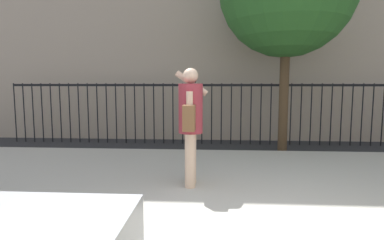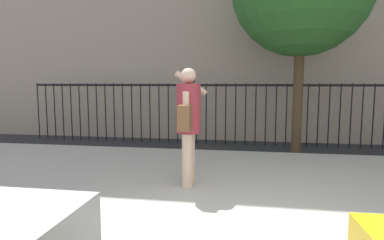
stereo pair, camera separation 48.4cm
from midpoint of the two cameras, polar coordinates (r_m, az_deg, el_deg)
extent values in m
cube|color=#B2ADA3|center=(5.09, 13.21, -11.29)|extent=(28.00, 4.40, 0.15)
cube|color=black|center=(8.55, 11.86, 5.95)|extent=(12.00, 0.04, 0.06)
cylinder|color=black|center=(10.27, -23.98, 1.41)|extent=(0.03, 0.03, 1.60)
cylinder|color=black|center=(10.13, -22.77, 1.40)|extent=(0.03, 0.03, 1.60)
cylinder|color=black|center=(10.00, -21.53, 1.39)|extent=(0.03, 0.03, 1.60)
cylinder|color=black|center=(9.87, -20.26, 1.38)|extent=(0.03, 0.03, 1.60)
cylinder|color=black|center=(9.74, -18.95, 1.37)|extent=(0.03, 0.03, 1.60)
cylinder|color=black|center=(9.63, -17.61, 1.36)|extent=(0.03, 0.03, 1.60)
cylinder|color=black|center=(9.51, -16.24, 1.35)|extent=(0.03, 0.03, 1.60)
cylinder|color=black|center=(9.41, -14.84, 1.34)|extent=(0.03, 0.03, 1.60)
cylinder|color=black|center=(9.30, -13.41, 1.32)|extent=(0.03, 0.03, 1.60)
cylinder|color=black|center=(9.21, -11.94, 1.31)|extent=(0.03, 0.03, 1.60)
cylinder|color=black|center=(9.12, -10.45, 1.29)|extent=(0.03, 0.03, 1.60)
cylinder|color=black|center=(9.03, -8.92, 1.27)|extent=(0.03, 0.03, 1.60)
cylinder|color=black|center=(8.96, -7.37, 1.25)|extent=(0.03, 0.03, 1.60)
cylinder|color=black|center=(8.89, -5.80, 1.23)|extent=(0.03, 0.03, 1.60)
cylinder|color=black|center=(8.82, -4.20, 1.21)|extent=(0.03, 0.03, 1.60)
cylinder|color=black|center=(8.77, -2.57, 1.18)|extent=(0.03, 0.03, 1.60)
cylinder|color=black|center=(8.72, -0.93, 1.16)|extent=(0.03, 0.03, 1.60)
cylinder|color=black|center=(8.68, 0.73, 1.13)|extent=(0.03, 0.03, 1.60)
cylinder|color=black|center=(8.64, 2.40, 1.11)|extent=(0.03, 0.03, 1.60)
cylinder|color=black|center=(8.61, 4.09, 1.08)|extent=(0.03, 0.03, 1.60)
cylinder|color=black|center=(8.59, 5.78, 1.05)|extent=(0.03, 0.03, 1.60)
cylinder|color=black|center=(8.58, 7.48, 1.02)|extent=(0.03, 0.03, 1.60)
cylinder|color=black|center=(8.58, 9.19, 0.99)|extent=(0.03, 0.03, 1.60)
cylinder|color=black|center=(8.58, 10.89, 0.95)|extent=(0.03, 0.03, 1.60)
cylinder|color=black|center=(8.59, 12.60, 0.92)|extent=(0.03, 0.03, 1.60)
cylinder|color=black|center=(8.61, 14.29, 0.89)|extent=(0.03, 0.03, 1.60)
cylinder|color=black|center=(8.63, 15.98, 0.85)|extent=(0.03, 0.03, 1.60)
cylinder|color=black|center=(8.67, 17.66, 0.82)|extent=(0.03, 0.03, 1.60)
cylinder|color=black|center=(8.71, 19.32, 0.78)|extent=(0.03, 0.03, 1.60)
cylinder|color=black|center=(8.76, 20.97, 0.75)|extent=(0.03, 0.03, 1.60)
cylinder|color=black|center=(8.81, 22.59, 0.71)|extent=(0.03, 0.03, 1.60)
cylinder|color=black|center=(8.87, 24.20, 0.68)|extent=(0.03, 0.03, 1.60)
cylinder|color=black|center=(8.94, 25.78, 0.64)|extent=(0.03, 0.03, 1.60)
cylinder|color=black|center=(9.02, 27.34, 0.60)|extent=(0.03, 0.03, 1.60)
cylinder|color=black|center=(9.10, 28.87, 0.57)|extent=(0.03, 0.03, 1.60)
cylinder|color=black|center=(9.19, 30.37, 0.53)|extent=(0.03, 0.03, 1.60)
cylinder|color=beige|center=(4.80, 2.51, -6.57)|extent=(0.15, 0.15, 0.76)
cylinder|color=beige|center=(4.61, 2.20, -7.13)|extent=(0.15, 0.15, 0.76)
cylinder|color=#992D38|center=(4.59, 2.40, 2.02)|extent=(0.34, 0.34, 0.69)
sphere|color=beige|center=(4.58, 2.43, 7.70)|extent=(0.21, 0.21, 0.21)
cylinder|color=beige|center=(4.77, 2.73, 6.39)|extent=(0.49, 0.09, 0.38)
cylinder|color=beige|center=(4.39, 2.08, 1.54)|extent=(0.09, 0.09, 0.53)
cube|color=black|center=(4.72, 3.39, 7.42)|extent=(0.01, 0.07, 0.15)
cube|color=brown|center=(4.34, 1.97, 0.39)|extent=(0.16, 0.28, 0.34)
cylinder|color=#4C3823|center=(7.72, 19.70, 4.75)|extent=(0.21, 0.21, 2.86)
camera|label=1|loc=(0.24, -87.18, 0.32)|focal=30.64mm
camera|label=2|loc=(0.24, 92.82, -0.32)|focal=30.64mm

